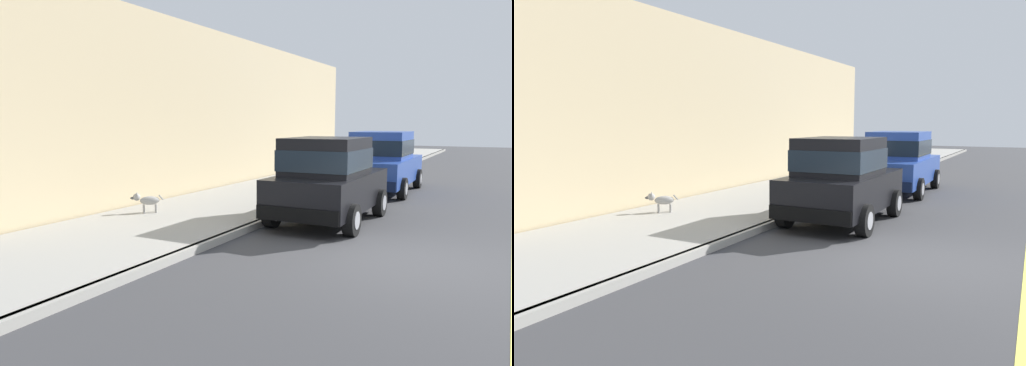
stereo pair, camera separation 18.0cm
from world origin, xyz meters
TOP-DOWN VIEW (x-y plane):
  - ground_plane at (0.00, 0.00)m, footprint 80.00×80.00m
  - curb at (-3.20, 0.00)m, footprint 0.16×64.00m
  - sidewalk at (-5.00, 0.00)m, footprint 3.60×64.00m
  - car_black_hatchback at (-2.09, 2.09)m, footprint 1.98×3.81m
  - car_blue_sedan at (-2.19, 7.40)m, footprint 2.10×4.63m
  - dog_grey at (-5.89, 0.49)m, footprint 0.59×0.55m
  - building_facade at (-7.10, 6.34)m, footprint 0.50×20.00m

SIDE VIEW (x-z plane):
  - ground_plane at x=0.00m, z-range 0.00..0.00m
  - curb at x=-3.20m, z-range 0.00..0.14m
  - sidewalk at x=-5.00m, z-range 0.00..0.14m
  - dog_grey at x=-5.89m, z-range 0.18..0.67m
  - car_black_hatchback at x=-2.09m, z-range 0.04..1.92m
  - car_blue_sedan at x=-2.19m, z-range 0.02..1.94m
  - building_facade at x=-7.10m, z-range 0.00..5.05m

